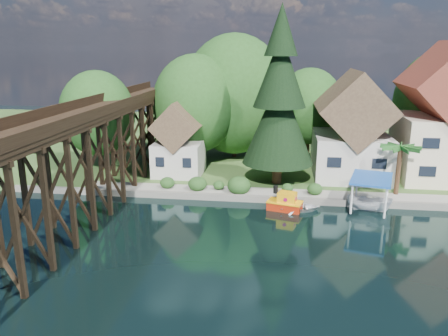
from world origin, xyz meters
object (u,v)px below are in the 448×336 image
(conifer, at_px, (279,101))
(house_left, at_px, (352,133))
(house_center, at_px, (444,122))
(tugboat, at_px, (285,203))
(boat_canopy, at_px, (370,197))
(trestle_bridge, at_px, (96,147))
(palm_tree, at_px, (401,149))
(boat_white_a, at_px, (300,206))
(shed, at_px, (179,144))

(conifer, bearing_deg, house_left, 24.18)
(house_center, bearing_deg, tugboat, -147.03)
(boat_canopy, bearing_deg, house_center, 48.10)
(trestle_bridge, height_order, house_left, house_left)
(trestle_bridge, height_order, conifer, conifer)
(palm_tree, xyz_separation_m, boat_canopy, (-2.98, -3.36, -3.51))
(conifer, height_order, boat_white_a, conifer)
(boat_white_a, height_order, boat_canopy, boat_canopy)
(palm_tree, xyz_separation_m, boat_white_a, (-8.88, -3.99, -4.44))
(house_left, bearing_deg, trestle_bridge, -154.79)
(shed, bearing_deg, boat_canopy, -22.10)
(tugboat, xyz_separation_m, boat_canopy, (7.18, 0.69, 0.66))
(house_center, height_order, palm_tree, house_center)
(house_center, bearing_deg, house_left, -176.82)
(shed, bearing_deg, conifer, -10.24)
(boat_white_a, bearing_deg, house_left, -39.74)
(boat_canopy, bearing_deg, shed, 157.90)
(conifer, distance_m, tugboat, 10.30)
(house_center, relative_size, shed, 1.77)
(house_left, bearing_deg, boat_canopy, -86.98)
(house_left, relative_size, palm_tree, 2.23)
(trestle_bridge, xyz_separation_m, boat_canopy, (23.47, 1.83, -4.05))
(house_left, relative_size, conifer, 0.64)
(tugboat, bearing_deg, house_left, 55.31)
(house_left, height_order, palm_tree, house_left)
(house_center, distance_m, boat_canopy, 13.75)
(house_left, relative_size, boat_white_a, 3.10)
(conifer, relative_size, boat_canopy, 3.20)
(boat_white_a, bearing_deg, conifer, 8.46)
(house_center, xyz_separation_m, boat_white_a, (-14.42, -10.13, -6.05))
(tugboat, bearing_deg, trestle_bridge, -176.00)
(house_center, xyz_separation_m, boat_canopy, (-8.53, -9.50, -5.12))
(shed, distance_m, boat_canopy, 20.10)
(trestle_bridge, distance_m, boat_white_a, 18.31)
(house_left, distance_m, boat_canopy, 9.80)
(house_left, bearing_deg, house_center, 3.18)
(conifer, height_order, boat_canopy, conifer)
(house_center, height_order, conifer, conifer)
(tugboat, distance_m, boat_white_a, 1.31)
(house_center, relative_size, conifer, 0.81)
(house_left, xyz_separation_m, tugboat, (-6.70, -9.69, -4.50))
(shed, bearing_deg, trestle_bridge, -118.19)
(tugboat, bearing_deg, palm_tree, 21.69)
(house_left, relative_size, shed, 1.40)
(house_center, xyz_separation_m, tugboat, (-15.70, -10.19, -5.78))
(shed, distance_m, conifer, 11.70)
(house_left, relative_size, house_center, 0.79)
(house_center, height_order, boat_canopy, house_center)
(trestle_bridge, height_order, palm_tree, trestle_bridge)
(conifer, height_order, tugboat, conifer)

